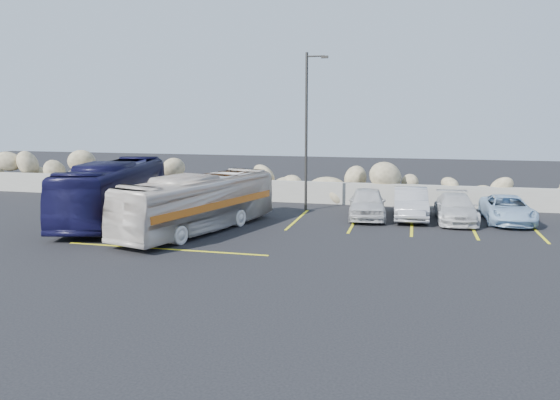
% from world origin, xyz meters
% --- Properties ---
extents(ground, '(90.00, 90.00, 0.00)m').
position_xyz_m(ground, '(0.00, 0.00, 0.00)').
color(ground, black).
rests_on(ground, ground).
extents(seawall, '(60.00, 0.40, 1.20)m').
position_xyz_m(seawall, '(0.00, 12.00, 0.60)').
color(seawall, gray).
rests_on(seawall, ground).
extents(riprap_pile, '(54.00, 2.80, 2.60)m').
position_xyz_m(riprap_pile, '(0.00, 13.20, 1.30)').
color(riprap_pile, '#90825E').
rests_on(riprap_pile, ground).
extents(parking_lines, '(18.16, 9.36, 0.01)m').
position_xyz_m(parking_lines, '(4.64, 5.57, 0.01)').
color(parking_lines, yellow).
rests_on(parking_lines, ground).
extents(lamppost, '(1.14, 0.18, 8.00)m').
position_xyz_m(lamppost, '(2.56, 9.50, 4.30)').
color(lamppost, '#2D2C28').
rests_on(lamppost, ground).
extents(vintage_bus, '(4.47, 9.03, 2.45)m').
position_xyz_m(vintage_bus, '(-0.94, 3.44, 1.23)').
color(vintage_bus, silver).
rests_on(vintage_bus, ground).
extents(tour_coach, '(4.25, 10.21, 2.77)m').
position_xyz_m(tour_coach, '(-5.80, 4.87, 1.39)').
color(tour_coach, black).
rests_on(tour_coach, ground).
extents(car_a, '(2.09, 4.40, 1.45)m').
position_xyz_m(car_a, '(5.77, 8.20, 0.73)').
color(car_a, silver).
rests_on(car_a, ground).
extents(car_b, '(1.73, 4.50, 1.46)m').
position_xyz_m(car_b, '(7.80, 8.58, 0.73)').
color(car_b, '#ABABAF').
rests_on(car_b, ground).
extents(car_c, '(1.92, 4.42, 1.26)m').
position_xyz_m(car_c, '(9.86, 8.30, 0.63)').
color(car_c, silver).
rests_on(car_c, ground).
extents(car_d, '(2.17, 4.47, 1.23)m').
position_xyz_m(car_d, '(12.16, 8.69, 0.61)').
color(car_d, '#9ABBDA').
rests_on(car_d, ground).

